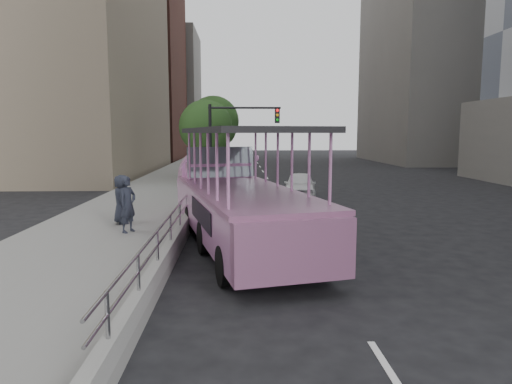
% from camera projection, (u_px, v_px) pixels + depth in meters
% --- Properties ---
extents(ground, '(160.00, 160.00, 0.00)m').
position_uv_depth(ground, '(278.00, 245.00, 14.61)').
color(ground, black).
extents(sidewalk, '(5.50, 80.00, 0.30)m').
position_uv_depth(sidewalk, '(154.00, 197.00, 24.29)').
color(sidewalk, gray).
rests_on(sidewalk, ground).
extents(kerb_wall, '(0.24, 30.00, 0.36)m').
position_uv_depth(kerb_wall, '(187.00, 219.00, 16.42)').
color(kerb_wall, '#9E9E99').
rests_on(kerb_wall, sidewalk).
extents(guardrail, '(0.07, 22.00, 0.71)m').
position_uv_depth(guardrail, '(187.00, 201.00, 16.33)').
color(guardrail, '#A5A4A9').
rests_on(guardrail, kerb_wall).
extents(duck_boat, '(5.18, 11.48, 3.71)m').
position_uv_depth(duck_boat, '(234.00, 200.00, 14.91)').
color(duck_boat, black).
rests_on(duck_boat, ground).
extents(car, '(2.26, 4.35, 1.41)m').
position_uv_depth(car, '(300.00, 185.00, 24.96)').
color(car, white).
rests_on(car, ground).
extents(pedestrian_near, '(0.72, 0.81, 1.86)m').
position_uv_depth(pedestrian_near, '(128.00, 204.00, 14.98)').
color(pedestrian_near, '#262B38').
rests_on(pedestrian_near, sidewalk).
extents(pedestrian_far, '(0.75, 0.97, 1.77)m').
position_uv_depth(pedestrian_far, '(121.00, 199.00, 16.42)').
color(pedestrian_far, '#262B38').
rests_on(pedestrian_far, sidewalk).
extents(parking_sign, '(0.16, 0.60, 2.73)m').
position_uv_depth(parking_sign, '(196.00, 179.00, 18.19)').
color(parking_sign, black).
rests_on(parking_sign, ground).
extents(traffic_signal, '(4.20, 0.32, 5.20)m').
position_uv_depth(traffic_signal, '(231.00, 134.00, 26.48)').
color(traffic_signal, black).
rests_on(traffic_signal, ground).
extents(street_tree_near, '(3.52, 3.52, 5.72)m').
position_uv_depth(street_tree_near, '(207.00, 129.00, 29.78)').
color(street_tree_near, '#352418').
rests_on(street_tree_near, ground).
extents(street_tree_far, '(3.97, 3.97, 6.45)m').
position_uv_depth(street_tree_far, '(215.00, 123.00, 35.67)').
color(street_tree_far, '#352418').
rests_on(street_tree_far, ground).
extents(midrise_brick, '(18.00, 16.00, 26.00)m').
position_uv_depth(midrise_brick, '(111.00, 60.00, 59.82)').
color(midrise_brick, brown).
rests_on(midrise_brick, ground).
extents(midrise_stone_a, '(20.00, 20.00, 32.00)m').
position_uv_depth(midrise_stone_a, '(463.00, 29.00, 55.15)').
color(midrise_stone_a, gray).
rests_on(midrise_stone_a, ground).
extents(midrise_stone_b, '(16.00, 14.00, 20.00)m').
position_uv_depth(midrise_stone_b, '(150.00, 94.00, 76.14)').
color(midrise_stone_b, gray).
rests_on(midrise_stone_b, ground).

